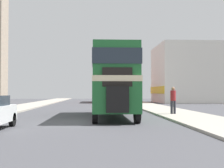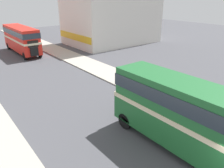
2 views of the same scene
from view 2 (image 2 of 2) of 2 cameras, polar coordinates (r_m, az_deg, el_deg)
double_decker_bus at (r=12.57m, az=19.70°, el=-7.44°), size 2.45×10.10×4.15m
bus_distant at (r=36.58m, az=-22.65°, el=11.11°), size 2.45×10.26×4.00m
pedestrian_walking at (r=17.01m, az=23.63°, el=-5.08°), size 0.37×0.37×1.83m
shop_building_block at (r=41.84m, az=-0.10°, el=16.71°), size 15.87×10.64×8.75m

